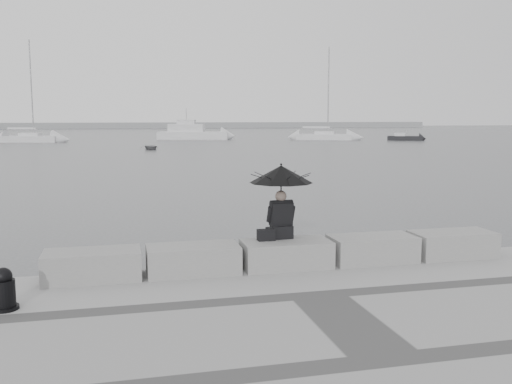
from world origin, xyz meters
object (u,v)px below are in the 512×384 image
object	(u,v)px
seated_person	(281,184)
motor_cruiser	(194,133)
dinghy	(151,147)
mooring_bollard	(4,292)
sailboat_left	(30,138)
sailboat_right	(324,136)
small_motorboat	(405,138)

from	to	relation	value
seated_person	motor_cruiser	bearing A→B (deg)	80.12
dinghy	mooring_bollard	bearing A→B (deg)	-102.30
sailboat_left	sailboat_right	distance (m)	39.13
small_motorboat	dinghy	size ratio (longest dim) A/B	1.75
sailboat_left	small_motorboat	bearing A→B (deg)	7.71
sailboat_left	dinghy	world-z (taller)	sailboat_left
mooring_bollard	sailboat_right	xyz separation A→B (m)	(29.90, 67.53, -0.24)
mooring_bollard	sailboat_left	bearing A→B (deg)	97.58
mooring_bollard	motor_cruiser	size ratio (longest dim) A/B	0.06
motor_cruiser	sailboat_right	bearing A→B (deg)	-0.51
mooring_bollard	sailboat_left	xyz separation A→B (m)	(-9.20, 69.07, -0.23)
sailboat_left	sailboat_right	xyz separation A→B (m)	(39.10, -1.54, -0.01)
sailboat_right	seated_person	bearing A→B (deg)	-86.64
dinghy	sailboat_left	bearing A→B (deg)	118.28
seated_person	motor_cruiser	xyz separation A→B (m)	(7.65, 71.63, -1.11)
small_motorboat	dinghy	xyz separation A→B (m)	(-35.29, -14.08, -0.08)
motor_cruiser	seated_person	bearing A→B (deg)	-78.95
mooring_bollard	motor_cruiser	world-z (taller)	motor_cruiser
motor_cruiser	mooring_bollard	bearing A→B (deg)	-82.31
small_motorboat	seated_person	bearing A→B (deg)	-89.82
motor_cruiser	dinghy	distance (m)	25.18
mooring_bollard	small_motorboat	world-z (taller)	mooring_bollard
sailboat_left	small_motorboat	size ratio (longest dim) A/B	2.67
dinghy	small_motorboat	bearing A→B (deg)	15.01
motor_cruiser	dinghy	bearing A→B (deg)	-89.94
dinghy	motor_cruiser	bearing A→B (deg)	66.18
small_motorboat	dinghy	bearing A→B (deg)	-128.11
mooring_bollard	small_motorboat	size ratio (longest dim) A/B	0.13
dinghy	seated_person	bearing A→B (deg)	-97.04
seated_person	small_motorboat	world-z (taller)	seated_person
seated_person	mooring_bollard	world-z (taller)	seated_person
mooring_bollard	sailboat_right	bearing A→B (deg)	66.11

